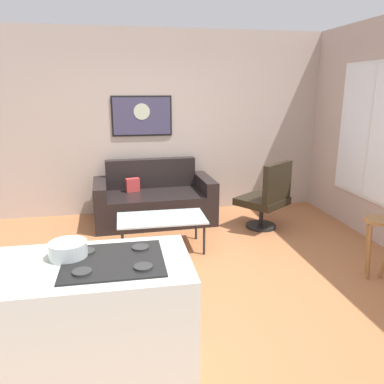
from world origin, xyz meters
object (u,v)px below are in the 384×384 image
Objects in this scene: coffee_table at (162,220)px; wall_painting at (142,116)px; mixing_bowl at (68,250)px; bar_stool at (377,234)px; couch at (154,201)px; armchair at (267,197)px.

wall_painting is (-0.11, 1.55, 1.14)m from coffee_table.
wall_painting is at bearing 79.59° from mixing_bowl.
bar_stool is 0.71× the size of wall_painting.
bar_stool is at bearing -28.03° from coffee_table.
couch is 1.67m from armchair.
wall_painting reaches higher than mixing_bowl.
bar_stool is 3.63m from wall_painting.
wall_painting is at bearing 129.72° from bar_stool.
coffee_table is (-0.00, -1.09, 0.09)m from couch.
armchair is at bearing -22.81° from couch.
coffee_table is 1.10× the size of armchair.
armchair is 1.68m from bar_stool.
armchair is at bearing 48.09° from mixing_bowl.
bar_stool is at bearing 19.31° from mixing_bowl.
mixing_bowl reaches higher than bar_stool.
couch is 1.32m from wall_painting.
couch is at bearing 76.23° from mixing_bowl.
armchair is 1.06× the size of wall_painting.
coffee_table is 1.93m from wall_painting.
coffee_table is at bearing -85.94° from wall_painting.
couch is 1.83× the size of armchair.
armchair is (1.53, 0.45, 0.08)m from coffee_table.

